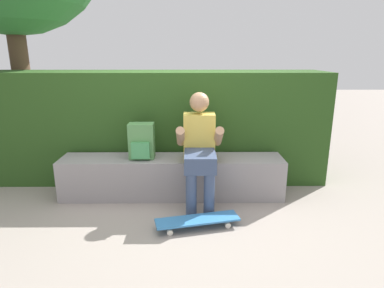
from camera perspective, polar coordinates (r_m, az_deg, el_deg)
The scene contains 6 objects.
ground_plane at distance 3.53m, azimuth -3.76°, elevation -11.58°, with size 24.00×24.00×0.00m, color gray.
bench_main at distance 3.79m, azimuth -3.49°, elevation -5.74°, with size 2.53×0.43×0.46m.
person_skater at distance 3.45m, azimuth 1.32°, elevation -0.38°, with size 0.49×0.62×1.21m.
skateboard_near_person at distance 3.19m, azimuth 0.96°, elevation -13.20°, with size 0.82×0.37×0.09m.
backpack_on_bench at distance 3.69m, azimuth -8.82°, elevation 0.42°, with size 0.28×0.23×0.40m.
hedge_row at distance 4.32m, azimuth -7.97°, elevation 3.23°, with size 4.55×0.78×1.40m.
Camera 1 is at (0.20, -3.14, 1.60)m, focal length 30.45 mm.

